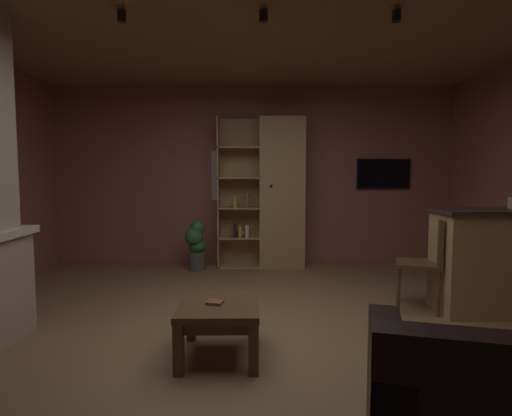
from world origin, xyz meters
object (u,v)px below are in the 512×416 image
Objects in this scene: dining_chair at (427,258)px; potted_floor_plant at (196,244)px; wall_mounted_tv at (383,174)px; bookshelf_cabinet at (276,194)px; coffee_table at (219,314)px; table_book_0 at (215,303)px.

dining_chair reaches higher than potted_floor_plant.
potted_floor_plant is 2.97m from wall_mounted_tv.
bookshelf_cabinet is 2.35× the size of dining_chair.
bookshelf_cabinet is at bearing 12.28° from potted_floor_plant.
coffee_table is at bearing -101.13° from bookshelf_cabinet.
wall_mounted_tv is (2.25, 3.26, 0.94)m from table_book_0.
bookshelf_cabinet is at bearing 124.86° from dining_chair.
table_book_0 is (-0.62, -3.05, -0.65)m from bookshelf_cabinet.
table_book_0 reaches higher than coffee_table.
bookshelf_cabinet reaches higher than potted_floor_plant.
wall_mounted_tv reaches higher than potted_floor_plant.
dining_chair is 1.16× the size of wall_mounted_tv.
potted_floor_plant reaches higher than coffee_table.
bookshelf_cabinet reaches higher than wall_mounted_tv.
bookshelf_cabinet is 2.48m from dining_chair.
table_book_0 is at bearing -134.04° from coffee_table.
wall_mounted_tv is at bearing 9.40° from potted_floor_plant.
table_book_0 is (-0.03, -0.03, 0.09)m from coffee_table.
table_book_0 is at bearing -124.63° from wall_mounted_tv.
bookshelf_cabinet is at bearing 78.45° from table_book_0.
dining_chair is 2.36m from wall_mounted_tv.
wall_mounted_tv is (2.76, 0.46, 0.98)m from potted_floor_plant.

